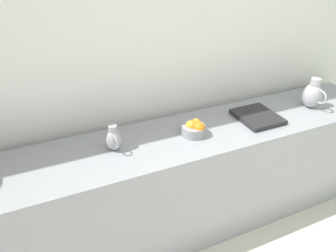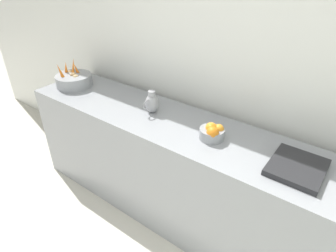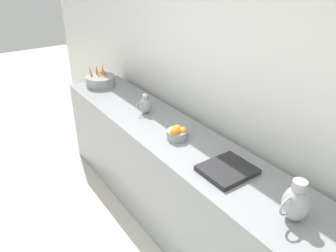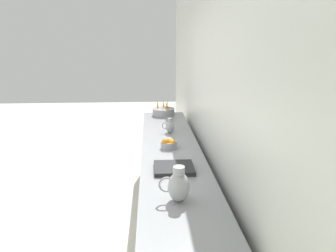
{
  "view_description": "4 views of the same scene",
  "coord_description": "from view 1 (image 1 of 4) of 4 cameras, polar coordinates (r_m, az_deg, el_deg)",
  "views": [
    {
      "loc": [
        0.14,
        -1.07,
        2.1
      ],
      "look_at": [
        -1.43,
        -0.38,
        1.09
      ],
      "focal_mm": 33.09,
      "sensor_mm": 36.0,
      "label": 1
    },
    {
      "loc": [
        0.0,
        0.61,
        2.02
      ],
      "look_at": [
        -1.34,
        -0.39,
        1.01
      ],
      "focal_mm": 31.2,
      "sensor_mm": 36.0,
      "label": 2
    },
    {
      "loc": [
        -0.14,
        1.71,
        2.22
      ],
      "look_at": [
        -1.45,
        -0.19,
        1.03
      ],
      "focal_mm": 35.21,
      "sensor_mm": 36.0,
      "label": 3
    },
    {
      "loc": [
        -1.32,
        2.84,
        1.96
      ],
      "look_at": [
        -1.52,
        -0.34,
        1.1
      ],
      "focal_mm": 32.67,
      "sensor_mm": 36.0,
      "label": 4
    }
  ],
  "objects": [
    {
      "name": "counter_sink_basin",
      "position": [
        2.51,
        16.12,
        1.66
      ],
      "size": [
        0.34,
        0.3,
        0.04
      ],
      "primitive_type": "cube",
      "color": "#232326",
      "rests_on": "prep_counter"
    },
    {
      "name": "tile_wall_left",
      "position": [
        2.59,
        10.69,
        16.71
      ],
      "size": [
        0.1,
        8.38,
        3.0
      ],
      "primitive_type": "cube",
      "color": "silver",
      "rests_on": "ground_plane"
    },
    {
      "name": "metal_pitcher_short",
      "position": [
        2.05,
        -9.95,
        -2.36
      ],
      "size": [
        0.15,
        0.11,
        0.18
      ],
      "color": "#939399",
      "rests_on": "prep_counter"
    },
    {
      "name": "prep_counter",
      "position": [
        2.52,
        3.92,
        -10.22
      ],
      "size": [
        0.61,
        3.39,
        0.92
      ],
      "primitive_type": "cube",
      "color": "gray",
      "rests_on": "ground_plane"
    },
    {
      "name": "orange_bowl",
      "position": [
        2.2,
        4.81,
        -0.37
      ],
      "size": [
        0.17,
        0.17,
        0.11
      ],
      "color": "gray",
      "rests_on": "prep_counter"
    },
    {
      "name": "metal_pitcher_tall",
      "position": [
        2.82,
        25.1,
        5.26
      ],
      "size": [
        0.21,
        0.15,
        0.25
      ],
      "color": "#A3A3A8",
      "rests_on": "prep_counter"
    }
  ]
}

